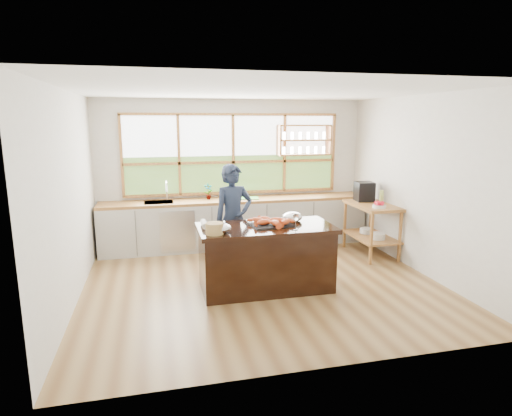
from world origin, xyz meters
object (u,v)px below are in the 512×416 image
object	(u,v)px
wicker_basket	(215,229)
island	(266,257)
cook	(234,219)
espresso_machine	(364,191)

from	to	relation	value
wicker_basket	island	bearing A→B (deg)	19.31
island	wicker_basket	size ratio (longest dim) A/B	8.09
island	wicker_basket	bearing A→B (deg)	-160.69
island	cook	world-z (taller)	cook
cook	wicker_basket	bearing A→B (deg)	-125.56
cook	island	bearing A→B (deg)	-81.39
cook	wicker_basket	distance (m)	1.13
espresso_machine	wicker_basket	xyz separation A→B (m)	(-2.93, -1.67, -0.10)
island	wicker_basket	world-z (taller)	wicker_basket
cook	espresso_machine	world-z (taller)	cook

